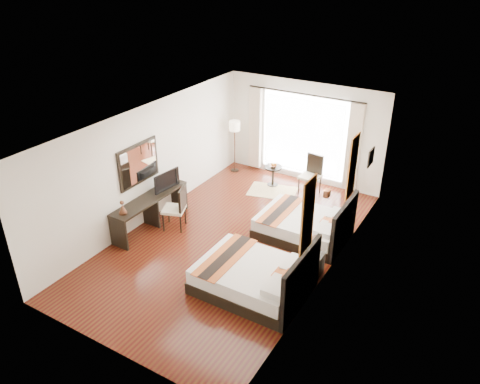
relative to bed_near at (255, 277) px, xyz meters
The scene contains 29 objects.
floor 1.80m from the bed_near, 135.93° to the left, with size 4.50×7.50×0.01m, color #3B0B0A.
ceiling 3.05m from the bed_near, 135.93° to the left, with size 4.50×7.50×0.02m, color white.
wall_headboard 1.92m from the bed_near, 51.69° to the left, with size 0.01×7.50×2.80m, color silver.
wall_desk 3.88m from the bed_near, 160.70° to the left, with size 0.01×7.50×2.80m, color silver.
wall_window 5.25m from the bed_near, 104.34° to the left, with size 4.50×0.01×2.80m, color silver.
wall_entry 3.02m from the bed_near, 116.85° to the right, with size 4.50×0.01×2.80m, color silver.
window_glass 5.22m from the bed_near, 104.38° to the left, with size 2.40×0.02×2.20m, color white.
sheer_curtain 5.16m from the bed_near, 104.55° to the left, with size 2.30×0.02×2.10m, color white.
drape_left 5.66m from the bed_near, 119.25° to the left, with size 0.35×0.14×2.35m, color beige.
drape_right 4.96m from the bed_near, 87.90° to the left, with size 0.35×0.14×2.35m, color beige.
art_panel_near 1.91m from the bed_near, ahead, with size 0.03×0.50×1.35m, color #933515.
art_panel_far 2.94m from the bed_near, 66.84° to the left, with size 0.03×0.50×1.35m, color #933515.
wall_sconce 2.10m from the bed_near, 46.57° to the left, with size 0.10×0.14×0.14m, color #4E2C1C.
mirror_frame 3.80m from the bed_near, 166.66° to the left, with size 0.04×1.25×0.95m, color black.
mirror_glass 3.78m from the bed_near, 166.56° to the left, with size 0.01×1.12×0.82m, color white.
bed_near is the anchor object (origin of this frame).
bed_far 2.24m from the bed_near, 88.68° to the left, with size 1.96×1.53×1.10m.
nightstand 1.22m from the bed_near, 53.02° to the left, with size 0.39×0.49×0.47m, color black.
table_lamp 1.38m from the bed_near, 55.15° to the left, with size 0.21×0.21×0.34m.
vase 1.17m from the bed_near, 49.61° to the left, with size 0.11×0.11×0.12m, color black.
console_desk 3.37m from the bed_near, 165.75° to the left, with size 0.50×2.20×0.76m, color black.
television 3.59m from the bed_near, 156.97° to the left, with size 0.78×0.10×0.45m, color black.
bronze_figurine 3.32m from the bed_near, behind, with size 0.18×0.18×0.27m, color #4E2C1C, non-canonical shape.
desk_chair 2.91m from the bed_near, 158.98° to the left, with size 0.63×0.63×1.05m.
floor_lamp 5.56m from the bed_near, 125.40° to the left, with size 0.31×0.31×1.53m.
side_table 4.55m from the bed_near, 112.95° to the left, with size 0.49×0.49×0.56m, color black.
fruit_bowl 4.53m from the bed_near, 112.80° to the left, with size 0.19×0.19×0.05m, color #402917.
window_chair 4.32m from the bed_near, 99.35° to the left, with size 0.55×0.55×1.06m.
jute_rug 4.18m from the bed_near, 112.60° to the left, with size 1.26×0.86×0.01m, color tan.
Camera 1 is at (4.65, -7.49, 5.85)m, focal length 35.00 mm.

